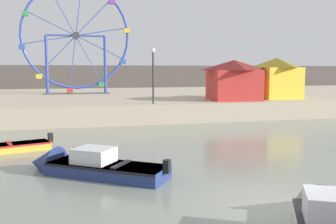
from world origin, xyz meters
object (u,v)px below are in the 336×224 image
at_px(motorboat_white_red_stripe, 327,220).
at_px(carnival_booth_red_striped, 234,79).
at_px(carnival_booth_yellow_awning, 276,77).
at_px(mooring_buoy_orange, 76,151).
at_px(promenade_lamp_near, 153,67).
at_px(ferris_wheel_blue_frame, 76,38).
at_px(motorboat_navy_blue, 83,166).

bearing_deg(motorboat_white_red_stripe, carnival_booth_red_striped, 9.97).
distance_m(carnival_booth_yellow_awning, mooring_buoy_orange, 20.24).
relative_size(motorboat_white_red_stripe, carnival_booth_red_striped, 1.14).
relative_size(motorboat_white_red_stripe, promenade_lamp_near, 1.27).
relative_size(carnival_booth_yellow_awning, promenade_lamp_near, 0.99).
relative_size(motorboat_white_red_stripe, ferris_wheel_blue_frame, 0.45).
bearing_deg(motorboat_white_red_stripe, mooring_buoy_orange, 58.15).
distance_m(carnival_booth_red_striped, promenade_lamp_near, 7.03).
xyz_separation_m(ferris_wheel_blue_frame, promenade_lamp_near, (4.81, -12.75, -2.92)).
relative_size(motorboat_navy_blue, ferris_wheel_blue_frame, 0.48).
bearing_deg(motorboat_navy_blue, carnival_booth_red_striped, -94.60).
bearing_deg(carnival_booth_red_striped, motorboat_white_red_stripe, -103.48).
relative_size(ferris_wheel_blue_frame, promenade_lamp_near, 2.83).
bearing_deg(mooring_buoy_orange, motorboat_navy_blue, -86.89).
distance_m(motorboat_navy_blue, ferris_wheel_blue_frame, 25.92).
distance_m(motorboat_white_red_stripe, mooring_buoy_orange, 10.75).
relative_size(motorboat_navy_blue, carnival_booth_red_striped, 1.20).
bearing_deg(motorboat_white_red_stripe, carnival_booth_yellow_awning, 1.19).
bearing_deg(promenade_lamp_near, ferris_wheel_blue_frame, 110.66).
distance_m(carnival_booth_yellow_awning, promenade_lamp_near, 11.08).
distance_m(motorboat_navy_blue, carnival_booth_yellow_awning, 21.93).
distance_m(motorboat_white_red_stripe, promenade_lamp_near, 19.13).
bearing_deg(motorboat_navy_blue, mooring_buoy_orange, -50.68).
bearing_deg(carnival_booth_yellow_awning, ferris_wheel_blue_frame, 142.65).
bearing_deg(promenade_lamp_near, carnival_booth_red_striped, 13.61).
bearing_deg(carnival_booth_red_striped, carnival_booth_yellow_awning, 14.05).
relative_size(carnival_booth_red_striped, carnival_booth_yellow_awning, 1.13).
bearing_deg(carnival_booth_red_striped, motorboat_navy_blue, -125.48).
relative_size(motorboat_navy_blue, mooring_buoy_orange, 11.69).
height_order(carnival_booth_red_striped, mooring_buoy_orange, carnival_booth_red_striped).
height_order(motorboat_white_red_stripe, motorboat_navy_blue, motorboat_white_red_stripe).
relative_size(promenade_lamp_near, mooring_buoy_orange, 8.68).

